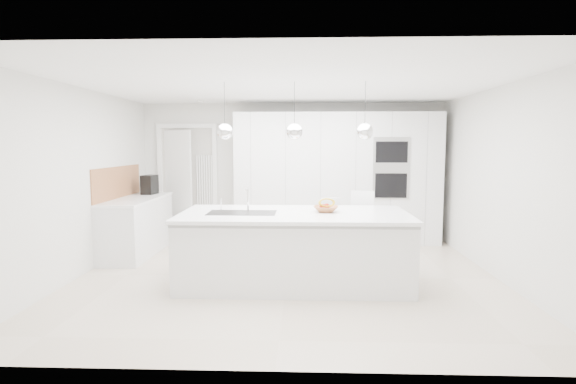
{
  "coord_description": "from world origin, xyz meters",
  "views": [
    {
      "loc": [
        0.22,
        -5.79,
        1.74
      ],
      "look_at": [
        0.0,
        0.3,
        1.1
      ],
      "focal_mm": 28.0,
      "sensor_mm": 36.0,
      "label": 1
    }
  ],
  "objects_px": {
    "fruit_bowl": "(326,209)",
    "espresso_machine": "(150,185)",
    "bar_stool_left": "(330,233)",
    "island_base": "(294,250)",
    "bar_stool_right": "(363,230)"
  },
  "relations": [
    {
      "from": "fruit_bowl",
      "to": "espresso_machine",
      "type": "xyz_separation_m",
      "value": [
        -2.93,
        1.96,
        0.13
      ]
    },
    {
      "from": "bar_stool_left",
      "to": "fruit_bowl",
      "type": "bearing_deg",
      "value": -122.87
    },
    {
      "from": "island_base",
      "to": "espresso_machine",
      "type": "bearing_deg",
      "value": 140.67
    },
    {
      "from": "island_base",
      "to": "fruit_bowl",
      "type": "xyz_separation_m",
      "value": [
        0.4,
        0.11,
        0.51
      ]
    },
    {
      "from": "fruit_bowl",
      "to": "bar_stool_right",
      "type": "bearing_deg",
      "value": 50.73
    },
    {
      "from": "island_base",
      "to": "espresso_machine",
      "type": "height_order",
      "value": "espresso_machine"
    },
    {
      "from": "espresso_machine",
      "to": "bar_stool_right",
      "type": "height_order",
      "value": "espresso_machine"
    },
    {
      "from": "fruit_bowl",
      "to": "bar_stool_right",
      "type": "height_order",
      "value": "bar_stool_right"
    },
    {
      "from": "island_base",
      "to": "bar_stool_right",
      "type": "distance_m",
      "value": 1.26
    },
    {
      "from": "bar_stool_left",
      "to": "bar_stool_right",
      "type": "relative_size",
      "value": 0.91
    },
    {
      "from": "espresso_machine",
      "to": "bar_stool_left",
      "type": "distance_m",
      "value": 3.33
    },
    {
      "from": "espresso_machine",
      "to": "bar_stool_right",
      "type": "distance_m",
      "value": 3.75
    },
    {
      "from": "fruit_bowl",
      "to": "espresso_machine",
      "type": "distance_m",
      "value": 3.52
    },
    {
      "from": "fruit_bowl",
      "to": "bar_stool_left",
      "type": "relative_size",
      "value": 0.32
    },
    {
      "from": "bar_stool_left",
      "to": "espresso_machine",
      "type": "bearing_deg",
      "value": 132.67
    }
  ]
}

